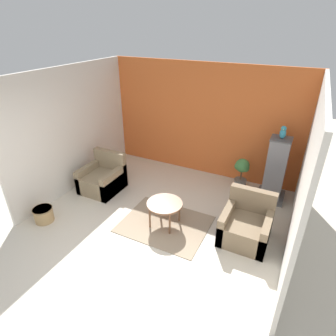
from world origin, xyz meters
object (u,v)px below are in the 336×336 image
(armchair_left, at_px, (103,179))
(potted_plant, at_px, (241,172))
(parrot, at_px, (283,132))
(wicker_basket, at_px, (44,214))
(coffee_table, at_px, (165,205))
(armchair_right, at_px, (246,225))
(birdcage, at_px, (275,172))

(armchair_left, distance_m, potted_plant, 3.11)
(parrot, relative_size, wicker_basket, 0.73)
(armchair_left, relative_size, wicker_basket, 2.32)
(coffee_table, bearing_deg, armchair_left, 164.52)
(armchair_right, height_order, potted_plant, armchair_right)
(armchair_right, bearing_deg, coffee_table, -167.66)
(potted_plant, bearing_deg, parrot, -6.98)
(parrot, bearing_deg, birdcage, -90.00)
(coffee_table, bearing_deg, armchair_right, 12.34)
(parrot, height_order, potted_plant, parrot)
(birdcage, bearing_deg, wicker_basket, -143.65)
(coffee_table, relative_size, birdcage, 0.48)
(parrot, height_order, wicker_basket, parrot)
(armchair_right, bearing_deg, wicker_basket, -160.58)
(birdcage, relative_size, potted_plant, 1.86)
(parrot, bearing_deg, potted_plant, 173.02)
(armchair_right, relative_size, potted_plant, 1.14)
(coffee_table, height_order, armchair_right, armchair_right)
(wicker_basket, bearing_deg, potted_plant, 42.97)
(coffee_table, distance_m, armchair_right, 1.48)
(armchair_left, relative_size, armchair_right, 1.00)
(armchair_left, xyz_separation_m, wicker_basket, (-0.30, -1.45, -0.11))
(coffee_table, distance_m, wicker_basket, 2.34)
(parrot, bearing_deg, wicker_basket, -143.62)
(birdcage, xyz_separation_m, wicker_basket, (-3.76, -2.77, -0.49))
(coffee_table, xyz_separation_m, parrot, (1.64, 1.83, 1.07))
(birdcage, bearing_deg, parrot, 90.00)
(armchair_left, distance_m, armchair_right, 3.27)
(coffee_table, relative_size, wicker_basket, 1.81)
(armchair_left, bearing_deg, armchair_right, -3.37)
(armchair_left, height_order, armchair_right, same)
(birdcage, xyz_separation_m, potted_plant, (-0.70, 0.09, -0.21))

